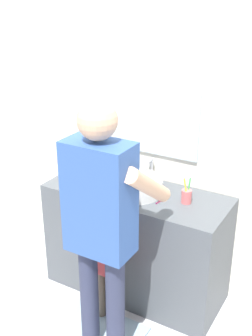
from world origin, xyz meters
The scene contains 10 objects.
ground_plane centered at (0.00, 0.00, 0.00)m, with size 14.00×14.00×0.00m, color silver.
back_wall centered at (0.00, 0.62, 1.35)m, with size 4.40×0.10×2.70m.
vanity_cabinet centered at (0.00, 0.30, 0.43)m, with size 1.35×0.54×0.85m, color #4C5156.
sink_basin centered at (0.00, 0.28, 0.91)m, with size 0.39×0.39×0.11m.
faucet centered at (0.00, 0.52, 0.93)m, with size 0.18×0.14×0.18m.
toothbrush_cup centered at (0.38, 0.32, 0.91)m, with size 0.07×0.07×0.21m.
soap_bottle centered at (-0.28, 0.36, 0.92)m, with size 0.06×0.06×0.16m.
bath_mat centered at (0.00, -0.25, 0.01)m, with size 0.64×0.40×0.02m, color #99B7CC.
child_toddler centered at (0.00, -0.10, 0.54)m, with size 0.28×0.28×0.90m.
adult_parent centered at (0.13, -0.35, 1.02)m, with size 0.52×0.55×1.69m.
Camera 1 is at (1.35, -2.16, 2.24)m, focal length 46.33 mm.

